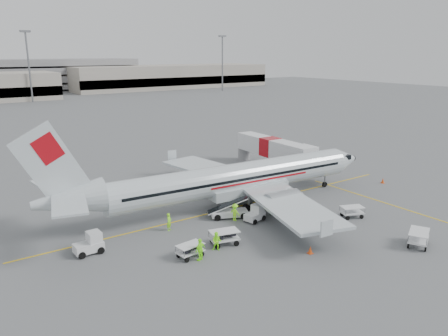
{
  "coord_description": "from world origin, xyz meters",
  "views": [
    {
      "loc": [
        -25.46,
        -34.54,
        15.64
      ],
      "look_at": [
        0.0,
        2.0,
        3.8
      ],
      "focal_mm": 35.0,
      "sensor_mm": 36.0,
      "label": 1
    }
  ],
  "objects_px": {
    "tug_fore": "(294,203)",
    "aircraft": "(237,158)",
    "jet_bridge": "(270,153)",
    "tug_aft": "(88,243)",
    "belt_loader": "(229,205)",
    "tug_mid": "(255,213)"
  },
  "relations": [
    {
      "from": "tug_fore",
      "to": "aircraft",
      "type": "bearing_deg",
      "value": 98.08
    },
    {
      "from": "aircraft",
      "to": "jet_bridge",
      "type": "relative_size",
      "value": 2.27
    },
    {
      "from": "jet_bridge",
      "to": "tug_aft",
      "type": "bearing_deg",
      "value": -156.43
    },
    {
      "from": "jet_bridge",
      "to": "belt_loader",
      "type": "distance_m",
      "value": 19.61
    },
    {
      "from": "jet_bridge",
      "to": "belt_loader",
      "type": "bearing_deg",
      "value": -140.92
    },
    {
      "from": "jet_bridge",
      "to": "belt_loader",
      "type": "height_order",
      "value": "jet_bridge"
    },
    {
      "from": "tug_fore",
      "to": "belt_loader",
      "type": "bearing_deg",
      "value": 129.83
    },
    {
      "from": "belt_loader",
      "to": "tug_fore",
      "type": "relative_size",
      "value": 2.41
    },
    {
      "from": "aircraft",
      "to": "belt_loader",
      "type": "distance_m",
      "value": 5.25
    },
    {
      "from": "tug_fore",
      "to": "tug_aft",
      "type": "relative_size",
      "value": 0.87
    },
    {
      "from": "belt_loader",
      "to": "tug_aft",
      "type": "height_order",
      "value": "belt_loader"
    },
    {
      "from": "jet_bridge",
      "to": "tug_aft",
      "type": "distance_m",
      "value": 31.74
    },
    {
      "from": "belt_loader",
      "to": "tug_aft",
      "type": "bearing_deg",
      "value": -155.05
    },
    {
      "from": "tug_mid",
      "to": "tug_aft",
      "type": "xyz_separation_m",
      "value": [
        -15.28,
        2.16,
        0.09
      ]
    },
    {
      "from": "tug_fore",
      "to": "tug_aft",
      "type": "height_order",
      "value": "tug_aft"
    },
    {
      "from": "aircraft",
      "to": "tug_mid",
      "type": "distance_m",
      "value": 6.41
    },
    {
      "from": "jet_bridge",
      "to": "tug_fore",
      "type": "xyz_separation_m",
      "value": [
        -8.96,
        -14.1,
        -1.38
      ]
    },
    {
      "from": "tug_mid",
      "to": "jet_bridge",
      "type": "bearing_deg",
      "value": 32.39
    },
    {
      "from": "tug_fore",
      "to": "tug_mid",
      "type": "relative_size",
      "value": 0.98
    },
    {
      "from": "belt_loader",
      "to": "tug_mid",
      "type": "relative_size",
      "value": 2.37
    },
    {
      "from": "aircraft",
      "to": "tug_fore",
      "type": "height_order",
      "value": "aircraft"
    },
    {
      "from": "aircraft",
      "to": "tug_aft",
      "type": "distance_m",
      "value": 17.27
    }
  ]
}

